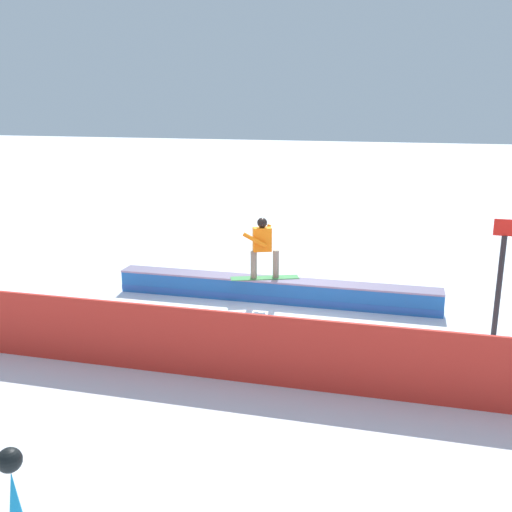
% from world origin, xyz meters
% --- Properties ---
extents(ground_plane, '(120.00, 120.00, 0.00)m').
position_xyz_m(ground_plane, '(0.00, 0.00, 0.00)').
color(ground_plane, white).
extents(grind_box, '(7.22, 0.88, 0.52)m').
position_xyz_m(grind_box, '(0.00, 0.00, 0.24)').
color(grind_box, blue).
rests_on(grind_box, ground_plane).
extents(snowboarder, '(1.50, 0.87, 1.36)m').
position_xyz_m(snowboarder, '(0.26, 0.03, 1.25)').
color(snowboarder, '#3F944A').
rests_on(snowboarder, grind_box).
extents(safety_fence, '(12.77, 0.73, 1.15)m').
position_xyz_m(safety_fence, '(0.00, 3.88, 0.57)').
color(safety_fence, red).
rests_on(safety_fence, ground_plane).
extents(trail_marker, '(0.40, 0.10, 2.26)m').
position_xyz_m(trail_marker, '(-4.49, 0.76, 1.20)').
color(trail_marker, '#262628').
rests_on(trail_marker, ground_plane).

